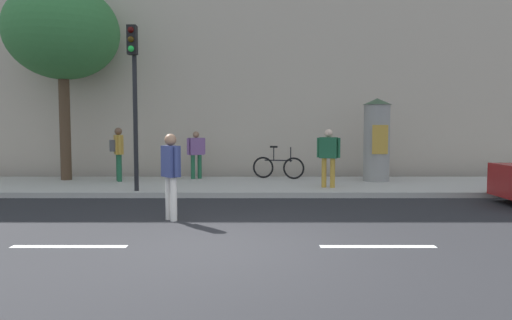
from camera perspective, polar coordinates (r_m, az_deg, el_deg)
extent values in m
plane|color=#232326|center=(7.38, -4.03, -10.53)|extent=(80.00, 80.00, 0.00)
cube|color=#B2ADA3|center=(14.25, -2.07, -3.18)|extent=(36.00, 4.00, 0.15)
cube|color=silver|center=(7.91, -21.91, -9.78)|extent=(1.80, 0.16, 0.01)
cube|color=silver|center=(7.60, 14.64, -10.18)|extent=(1.80, 0.16, 0.01)
cube|color=#B7A893|center=(19.53, -1.57, 15.51)|extent=(36.00, 5.00, 11.51)
cylinder|color=black|center=(12.89, -14.55, 4.30)|extent=(0.12, 0.12, 3.60)
cube|color=black|center=(12.91, -14.92, 13.99)|extent=(0.24, 0.24, 0.75)
sphere|color=#390605|center=(12.83, -15.10, 15.11)|extent=(0.16, 0.16, 0.16)
sphere|color=#3C2906|center=(12.79, -15.08, 14.06)|extent=(0.16, 0.16, 0.16)
sphere|color=green|center=(12.75, -15.06, 13.00)|extent=(0.16, 0.16, 0.16)
cylinder|color=gray|center=(15.30, 14.48, 2.02)|extent=(0.82, 0.82, 2.42)
cone|color=#334C33|center=(15.31, 14.57, 6.93)|extent=(0.90, 0.90, 0.20)
cube|color=#B78C33|center=(14.89, 14.89, 2.43)|extent=(0.49, 0.02, 0.90)
cylinder|color=#4C3826|center=(16.36, -22.33, 3.42)|extent=(0.34, 0.34, 3.25)
ellipsoid|color=#337238|center=(16.64, -22.62, 14.29)|extent=(3.57, 3.57, 3.03)
cylinder|color=silver|center=(9.55, -10.63, -4.59)|extent=(0.14, 0.14, 0.87)
cylinder|color=silver|center=(9.38, -10.08, -4.73)|extent=(0.14, 0.14, 0.87)
cube|color=navy|center=(9.38, -10.41, -0.16)|extent=(0.43, 0.45, 0.62)
cylinder|color=navy|center=(9.59, -11.08, -0.08)|extent=(0.09, 0.09, 0.59)
cylinder|color=navy|center=(9.18, -9.72, -0.24)|extent=(0.09, 0.09, 0.59)
sphere|color=#8C664C|center=(9.36, -10.45, 2.45)|extent=(0.24, 0.24, 0.24)
cylinder|color=#1E5938|center=(15.70, -6.94, -0.80)|extent=(0.14, 0.14, 0.80)
cylinder|color=#1E5938|center=(15.59, -7.75, -0.84)|extent=(0.14, 0.14, 0.80)
cube|color=#724C84|center=(15.61, -7.36, 1.67)|extent=(0.54, 0.47, 0.56)
cylinder|color=#724C84|center=(15.74, -6.41, 1.70)|extent=(0.09, 0.09, 0.54)
cylinder|color=#724C84|center=(15.48, -8.33, 1.64)|extent=(0.09, 0.09, 0.54)
sphere|color=#8C664C|center=(15.60, -7.38, 3.10)|extent=(0.22, 0.22, 0.22)
cube|color=#B78C33|center=(15.77, -7.65, 1.59)|extent=(0.32, 0.29, 0.36)
cylinder|color=#1E5938|center=(15.50, -16.49, -0.88)|extent=(0.14, 0.14, 0.86)
cylinder|color=#1E5938|center=(15.26, -16.37, -0.96)|extent=(0.14, 0.14, 0.86)
cube|color=#B78C33|center=(15.34, -16.48, 1.81)|extent=(0.42, 0.55, 0.61)
cylinder|color=#B78C33|center=(15.63, -16.63, 1.84)|extent=(0.09, 0.09, 0.58)
cylinder|color=#B78C33|center=(15.05, -16.33, 1.77)|extent=(0.09, 0.09, 0.58)
sphere|color=brown|center=(15.33, -16.51, 3.38)|extent=(0.23, 0.23, 0.23)
cube|color=#4C4C51|center=(15.32, -17.15, 1.68)|extent=(0.26, 0.32, 0.36)
cylinder|color=#B78C33|center=(13.41, 8.27, -1.54)|extent=(0.14, 0.14, 0.84)
cylinder|color=#B78C33|center=(13.36, 9.30, -1.57)|extent=(0.14, 0.14, 0.84)
cube|color=#1E5938|center=(13.33, 8.82, 1.50)|extent=(0.54, 0.39, 0.59)
cylinder|color=#1E5938|center=(13.39, 7.60, 1.52)|extent=(0.09, 0.09, 0.56)
cylinder|color=#1E5938|center=(13.28, 10.04, 1.47)|extent=(0.09, 0.09, 0.56)
sphere|color=beige|center=(13.32, 8.84, 3.25)|extent=(0.23, 0.23, 0.23)
cube|color=#1E5938|center=(13.51, 8.96, 1.40)|extent=(0.32, 0.25, 0.36)
torus|color=black|center=(15.71, 0.84, -0.91)|extent=(0.71, 0.27, 0.72)
torus|color=black|center=(15.45, 4.59, -1.01)|extent=(0.71, 0.27, 0.72)
cylinder|color=black|center=(15.55, 2.71, -0.04)|extent=(0.92, 0.31, 0.04)
cylinder|color=black|center=(15.58, 2.15, 0.70)|extent=(0.04, 0.04, 0.45)
cylinder|color=black|center=(15.44, 4.22, 0.67)|extent=(0.04, 0.04, 0.50)
cube|color=black|center=(15.57, 2.15, 1.62)|extent=(0.26, 0.17, 0.06)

